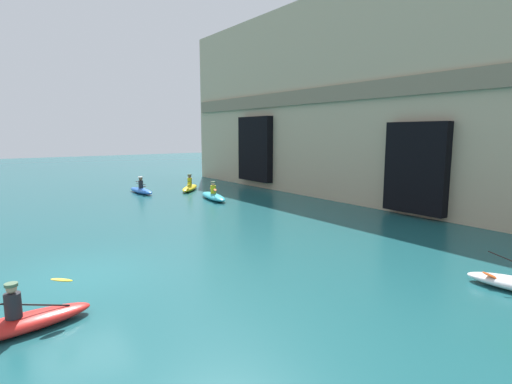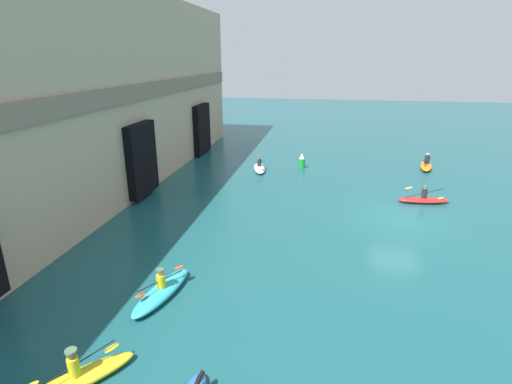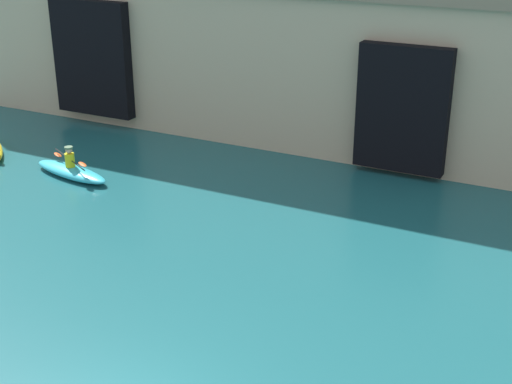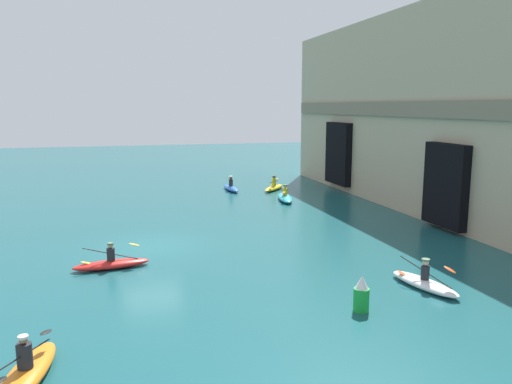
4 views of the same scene
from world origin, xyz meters
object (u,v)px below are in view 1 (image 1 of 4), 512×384
Objects in this scene: kayak_cyan at (213,196)px; kayak_yellow at (190,187)px; kayak_red at (15,323)px; kayak_blue at (141,190)px.

kayak_cyan is 4.23m from kayak_yellow.
kayak_red is at bearing 3.27° from kayak_yellow.
kayak_yellow reaches higher than kayak_red.
kayak_cyan reaches higher than kayak_red.
kayak_yellow is (-4.19, 0.55, -0.00)m from kayak_cyan.
kayak_cyan is at bearing 39.93° from kayak_red.
kayak_red is 15.98m from kayak_cyan.
kayak_yellow is at bearing 2.70° from kayak_cyan.
kayak_blue is 1.11× the size of kayak_yellow.
kayak_blue is 3.22m from kayak_yellow.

